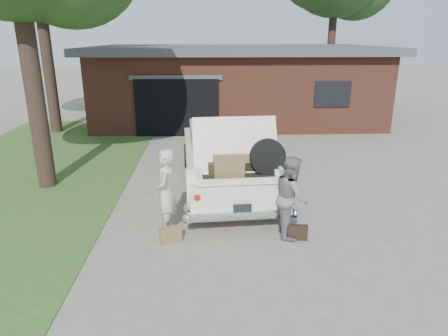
{
  "coord_description": "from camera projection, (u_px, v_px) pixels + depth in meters",
  "views": [
    {
      "loc": [
        -0.33,
        -7.35,
        3.74
      ],
      "look_at": [
        0.0,
        0.6,
        1.1
      ],
      "focal_mm": 32.0,
      "sensor_mm": 36.0,
      "label": 1
    }
  ],
  "objects": [
    {
      "name": "grass_strip",
      "position": [
        17.0,
        181.0,
        10.78
      ],
      "size": [
        6.0,
        16.0,
        0.02
      ],
      "primitive_type": "cube",
      "color": "#2D4C1E",
      "rests_on": "ground"
    },
    {
      "name": "woman_left",
      "position": [
        166.0,
        192.0,
        7.74
      ],
      "size": [
        0.43,
        0.64,
        1.71
      ],
      "primitive_type": "imported",
      "rotation": [
        0.0,
        0.0,
        -1.61
      ],
      "color": "beige",
      "rests_on": "ground"
    },
    {
      "name": "sedan",
      "position": [
        226.0,
        158.0,
        10.11
      ],
      "size": [
        2.47,
        5.55,
        2.13
      ],
      "rotation": [
        0.0,
        0.0,
        0.07
      ],
      "color": "white",
      "rests_on": "ground"
    },
    {
      "name": "suitcase_right",
      "position": [
        297.0,
        232.0,
        7.67
      ],
      "size": [
        0.4,
        0.18,
        0.3
      ],
      "primitive_type": "cube",
      "rotation": [
        0.0,
        0.0,
        -0.15
      ],
      "color": "black",
      "rests_on": "ground"
    },
    {
      "name": "ground",
      "position": [
        225.0,
        228.0,
        8.16
      ],
      "size": [
        90.0,
        90.0,
        0.0
      ],
      "primitive_type": "plane",
      "color": "gray",
      "rests_on": "ground"
    },
    {
      "name": "house",
      "position": [
        235.0,
        83.0,
        18.55
      ],
      "size": [
        12.8,
        7.8,
        3.3
      ],
      "color": "brown",
      "rests_on": "ground"
    },
    {
      "name": "woman_right",
      "position": [
        291.0,
        196.0,
        7.68
      ],
      "size": [
        0.62,
        0.79,
        1.61
      ],
      "primitive_type": "imported",
      "rotation": [
        0.0,
        0.0,
        1.56
      ],
      "color": "slate",
      "rests_on": "ground"
    },
    {
      "name": "suitcase_left",
      "position": [
        171.0,
        235.0,
        7.56
      ],
      "size": [
        0.43,
        0.24,
        0.32
      ],
      "primitive_type": "cube",
      "rotation": [
        0.0,
        0.0,
        0.3
      ],
      "color": "olive",
      "rests_on": "ground"
    }
  ]
}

